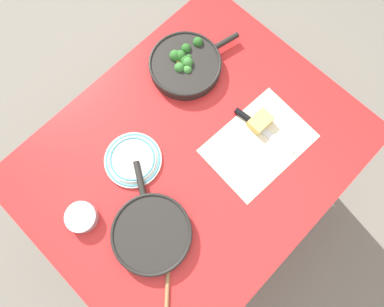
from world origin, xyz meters
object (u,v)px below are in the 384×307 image
object	(u,v)px
skillet_eggs	(152,233)
cheese_block	(260,121)
grater_knife	(256,125)
prep_bowl_steel	(82,217)
dinner_plate_stack	(133,159)
skillet_broccoli	(186,64)
wooden_spoon	(168,278)

from	to	relation	value
skillet_eggs	cheese_block	size ratio (longest dim) A/B	4.28
grater_knife	prep_bowl_steel	world-z (taller)	prep_bowl_steel
cheese_block	dinner_plate_stack	size ratio (longest dim) A/B	0.41
skillet_broccoli	grater_knife	distance (m)	0.37
skillet_broccoli	prep_bowl_steel	distance (m)	0.72
wooden_spoon	dinner_plate_stack	size ratio (longest dim) A/B	1.41
wooden_spoon	cheese_block	bearing A→B (deg)	-30.08
skillet_broccoli	cheese_block	size ratio (longest dim) A/B	4.52
wooden_spoon	dinner_plate_stack	world-z (taller)	dinner_plate_stack
skillet_broccoli	skillet_eggs	size ratio (longest dim) A/B	1.06
prep_bowl_steel	dinner_plate_stack	bearing A→B (deg)	6.06
skillet_eggs	skillet_broccoli	bearing A→B (deg)	-24.21
skillet_eggs	grater_knife	size ratio (longest dim) A/B	1.37
skillet_eggs	dinner_plate_stack	bearing A→B (deg)	2.37
skillet_eggs	grater_knife	world-z (taller)	skillet_eggs
cheese_block	skillet_broccoli	bearing A→B (deg)	94.35
cheese_block	prep_bowl_steel	world-z (taller)	prep_bowl_steel
skillet_eggs	dinner_plate_stack	world-z (taller)	skillet_eggs
prep_bowl_steel	cheese_block	bearing A→B (deg)	-16.46
skillet_eggs	prep_bowl_steel	distance (m)	0.26
skillet_broccoli	dinner_plate_stack	distance (m)	0.44
skillet_broccoli	wooden_spoon	world-z (taller)	skillet_broccoli
skillet_broccoli	prep_bowl_steel	bearing A→B (deg)	-153.95
skillet_broccoli	cheese_block	distance (m)	0.38
wooden_spoon	grater_knife	bearing A→B (deg)	-29.29
grater_knife	dinner_plate_stack	world-z (taller)	dinner_plate_stack
dinner_plate_stack	skillet_eggs	bearing A→B (deg)	-118.91
skillet_eggs	wooden_spoon	world-z (taller)	skillet_eggs
wooden_spoon	dinner_plate_stack	distance (m)	0.45
skillet_broccoli	skillet_eggs	distance (m)	0.68
wooden_spoon	prep_bowl_steel	world-z (taller)	prep_bowl_steel
prep_bowl_steel	grater_knife	bearing A→B (deg)	-16.46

